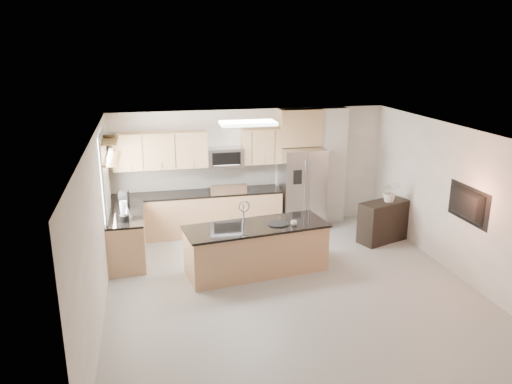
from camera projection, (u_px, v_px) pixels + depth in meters
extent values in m
plane|color=gray|center=(292.00, 290.00, 8.29)|extent=(6.50, 6.50, 0.00)
cube|color=white|center=(295.00, 135.00, 7.55)|extent=(6.00, 6.50, 0.02)
cube|color=white|center=(251.00, 168.00, 10.96)|extent=(6.00, 0.02, 2.60)
cube|color=white|center=(389.00, 324.00, 4.88)|extent=(6.00, 0.02, 2.60)
cube|color=white|center=(97.00, 231.00, 7.29)|extent=(0.02, 6.50, 2.60)
cube|color=white|center=(461.00, 204.00, 8.55)|extent=(0.02, 6.50, 2.60)
cube|color=tan|center=(198.00, 214.00, 10.65)|extent=(3.55, 0.65, 0.88)
cube|color=black|center=(197.00, 194.00, 10.52)|extent=(3.55, 0.66, 0.04)
cube|color=silver|center=(195.00, 177.00, 10.73)|extent=(3.55, 0.02, 0.52)
cube|color=tan|center=(127.00, 238.00, 9.34)|extent=(0.65, 1.50, 0.88)
cube|color=black|center=(125.00, 215.00, 9.21)|extent=(0.66, 1.50, 0.04)
cube|color=black|center=(227.00, 212.00, 10.78)|extent=(0.76, 0.64, 0.90)
cube|color=black|center=(227.00, 191.00, 10.64)|extent=(0.76, 0.62, 0.03)
cube|color=#ACABAE|center=(229.00, 190.00, 10.33)|extent=(0.76, 0.04, 0.22)
cube|color=tan|center=(160.00, 151.00, 10.25)|extent=(1.92, 0.33, 0.75)
cube|color=tan|center=(261.00, 146.00, 10.70)|extent=(0.82, 0.33, 0.75)
cube|color=#ACABAE|center=(225.00, 157.00, 10.56)|extent=(0.76, 0.40, 0.40)
cube|color=black|center=(227.00, 159.00, 10.37)|extent=(0.60, 0.02, 0.28)
cube|color=#ACABAE|center=(302.00, 188.00, 10.95)|extent=(0.92, 0.75, 1.78)
cube|color=gray|center=(307.00, 193.00, 10.60)|extent=(0.02, 0.01, 1.69)
cube|color=black|center=(298.00, 177.00, 10.44)|extent=(0.18, 0.03, 0.30)
cube|color=beige|center=(331.00, 166.00, 11.20)|extent=(0.60, 0.30, 2.60)
cube|color=white|center=(104.00, 177.00, 8.93)|extent=(0.03, 1.05, 1.55)
cube|color=silver|center=(105.00, 177.00, 8.93)|extent=(0.03, 1.15, 1.65)
cube|color=olive|center=(111.00, 159.00, 8.96)|extent=(0.30, 1.20, 0.04)
cube|color=olive|center=(109.00, 138.00, 8.86)|extent=(0.30, 1.20, 0.04)
cube|color=white|center=(248.00, 123.00, 8.98)|extent=(1.00, 0.50, 0.06)
cube|color=tan|center=(256.00, 249.00, 8.88)|extent=(2.55, 1.16, 0.83)
cube|color=black|center=(256.00, 227.00, 8.75)|extent=(2.61, 1.23, 0.04)
cube|color=black|center=(246.00, 228.00, 8.72)|extent=(0.52, 0.38, 0.01)
cylinder|color=#ACABAE|center=(243.00, 213.00, 8.85)|extent=(0.03, 0.03, 0.34)
torus|color=#ACABAE|center=(244.00, 206.00, 8.76)|extent=(0.21, 0.03, 0.21)
cube|color=black|center=(383.00, 221.00, 10.26)|extent=(1.15, 0.78, 0.85)
imported|color=silver|center=(294.00, 223.00, 8.74)|extent=(0.13, 0.13, 0.09)
cylinder|color=black|center=(278.00, 224.00, 8.81)|extent=(0.44, 0.44, 0.02)
cylinder|color=black|center=(124.00, 218.00, 8.80)|extent=(0.16, 0.16, 0.11)
cylinder|color=silver|center=(124.00, 208.00, 8.75)|extent=(0.12, 0.12, 0.26)
cone|color=#ACABAE|center=(127.00, 212.00, 9.02)|extent=(0.18, 0.18, 0.19)
cylinder|color=black|center=(127.00, 206.00, 8.99)|extent=(0.04, 0.04, 0.04)
cube|color=black|center=(124.00, 199.00, 9.53)|extent=(0.19, 0.23, 0.32)
cylinder|color=#ACABAE|center=(124.00, 204.00, 9.50)|extent=(0.10, 0.10, 0.11)
imported|color=#ACABAE|center=(109.00, 134.00, 8.85)|extent=(0.47, 0.47, 0.10)
imported|color=silver|center=(391.00, 186.00, 10.06)|extent=(0.63, 0.56, 0.65)
imported|color=black|center=(464.00, 205.00, 8.33)|extent=(0.14, 1.08, 0.62)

